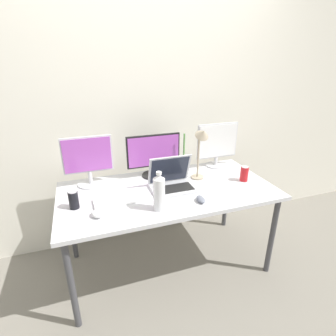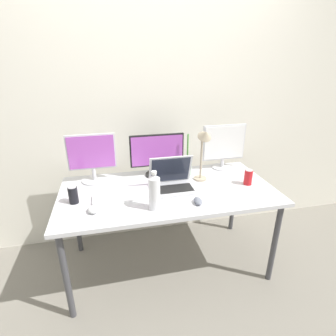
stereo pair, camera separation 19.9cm
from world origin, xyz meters
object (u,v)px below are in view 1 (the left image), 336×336
object	(u,v)px
water_bottle	(159,192)
desk_lamp	(201,144)
monitor_right	(217,144)
work_desk	(168,196)
mouse_by_laptop	(97,214)
monitor_left	(88,160)
monitor_center	(154,155)
keyboard_main	(121,200)
bamboo_vase	(184,167)
mouse_by_keyboard	(201,199)
laptop_silver	(172,181)
soda_can_near_keyboard	(244,174)
soda_can_by_laptop	(74,200)

from	to	relation	value
water_bottle	desk_lamp	bearing A→B (deg)	36.30
monitor_right	desk_lamp	size ratio (longest dim) A/B	0.88
work_desk	mouse_by_laptop	size ratio (longest dim) A/B	17.82
water_bottle	monitor_left	bearing A→B (deg)	126.92
monitor_left	monitor_center	size ratio (longest dim) A/B	0.87
keyboard_main	mouse_by_laptop	world-z (taller)	mouse_by_laptop
mouse_by_laptop	bamboo_vase	xyz separation A→B (m)	(0.79, 0.44, 0.05)
keyboard_main	mouse_by_keyboard	size ratio (longest dim) A/B	3.77
monitor_center	desk_lamp	world-z (taller)	desk_lamp
laptop_silver	mouse_by_keyboard	bearing A→B (deg)	-65.25
laptop_silver	keyboard_main	world-z (taller)	laptop_silver
desk_lamp	keyboard_main	bearing A→B (deg)	-168.42
mouse_by_keyboard	soda_can_near_keyboard	distance (m)	0.54
mouse_by_keyboard	bamboo_vase	world-z (taller)	bamboo_vase
monitor_center	laptop_silver	world-z (taller)	monitor_center
monitor_center	mouse_by_laptop	world-z (taller)	monitor_center
soda_can_near_keyboard	mouse_by_keyboard	bearing A→B (deg)	-157.79
monitor_center	mouse_by_keyboard	bearing A→B (deg)	-71.04
keyboard_main	monitor_right	bearing A→B (deg)	19.95
soda_can_near_keyboard	monitor_center	bearing A→B (deg)	153.32
soda_can_by_laptop	keyboard_main	bearing A→B (deg)	-1.32
mouse_by_laptop	soda_can_near_keyboard	world-z (taller)	soda_can_near_keyboard
work_desk	bamboo_vase	xyz separation A→B (m)	(0.22, 0.23, 0.13)
laptop_silver	soda_can_near_keyboard	size ratio (longest dim) A/B	2.69
mouse_by_laptop	desk_lamp	size ratio (longest dim) A/B	0.20
mouse_by_laptop	desk_lamp	world-z (taller)	desk_lamp
monitor_center	laptop_silver	bearing A→B (deg)	-77.06
monitor_left	work_desk	bearing A→B (deg)	-26.89
desk_lamp	bamboo_vase	bearing A→B (deg)	119.83
monitor_center	keyboard_main	xyz separation A→B (m)	(-0.35, -0.35, -0.19)
mouse_by_laptop	soda_can_near_keyboard	xyz separation A→B (m)	(1.22, 0.16, 0.04)
laptop_silver	desk_lamp	distance (m)	0.38
water_bottle	desk_lamp	world-z (taller)	desk_lamp
desk_lamp	laptop_silver	bearing A→B (deg)	-166.00
monitor_right	keyboard_main	world-z (taller)	monitor_right
monitor_right	mouse_by_laptop	bearing A→B (deg)	-155.30
monitor_left	monitor_right	bearing A→B (deg)	1.33
work_desk	soda_can_by_laptop	size ratio (longest dim) A/B	13.21
monitor_right	laptop_silver	size ratio (longest dim) A/B	1.21
keyboard_main	bamboo_vase	distance (m)	0.67
keyboard_main	mouse_by_keyboard	distance (m)	0.57
soda_can_near_keyboard	desk_lamp	size ratio (longest dim) A/B	0.27
monitor_center	water_bottle	bearing A→B (deg)	-102.67
keyboard_main	water_bottle	world-z (taller)	water_bottle
mouse_by_keyboard	water_bottle	distance (m)	0.33
work_desk	desk_lamp	world-z (taller)	desk_lamp
keyboard_main	soda_can_near_keyboard	world-z (taller)	soda_can_near_keyboard
monitor_left	monitor_right	xyz separation A→B (m)	(1.16, 0.03, 0.01)
soda_can_near_keyboard	desk_lamp	distance (m)	0.45
soda_can_by_laptop	water_bottle	bearing A→B (deg)	-20.70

